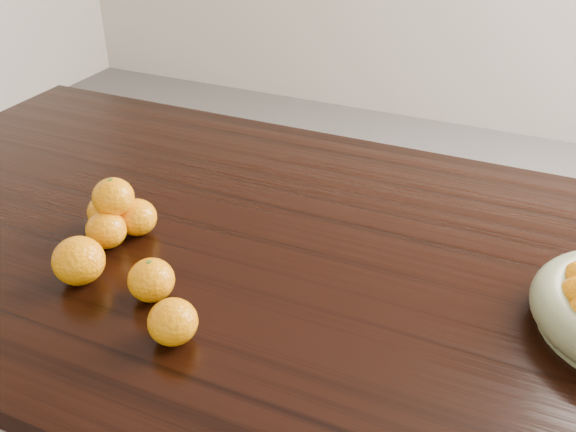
% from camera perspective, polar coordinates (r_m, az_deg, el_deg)
% --- Properties ---
extents(dining_table, '(2.00, 1.00, 0.75)m').
position_cam_1_polar(dining_table, '(1.20, 1.49, -6.73)').
color(dining_table, black).
rests_on(dining_table, ground).
extents(orange_pyramid, '(0.14, 0.13, 0.12)m').
position_cam_1_polar(orange_pyramid, '(1.21, -15.05, 0.21)').
color(orange_pyramid, '#FF9E07').
rests_on(orange_pyramid, dining_table).
extents(loose_orange_0, '(0.08, 0.08, 0.07)m').
position_cam_1_polar(loose_orange_0, '(1.04, -12.06, -5.59)').
color(loose_orange_0, '#FF9E07').
rests_on(loose_orange_0, dining_table).
extents(loose_orange_1, '(0.09, 0.09, 0.08)m').
position_cam_1_polar(loose_orange_1, '(1.11, -18.11, -3.80)').
color(loose_orange_1, '#FF9E07').
rests_on(loose_orange_1, dining_table).
extents(loose_orange_2, '(0.07, 0.07, 0.07)m').
position_cam_1_polar(loose_orange_2, '(0.96, -10.20, -9.24)').
color(loose_orange_2, '#FF9E07').
rests_on(loose_orange_2, dining_table).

